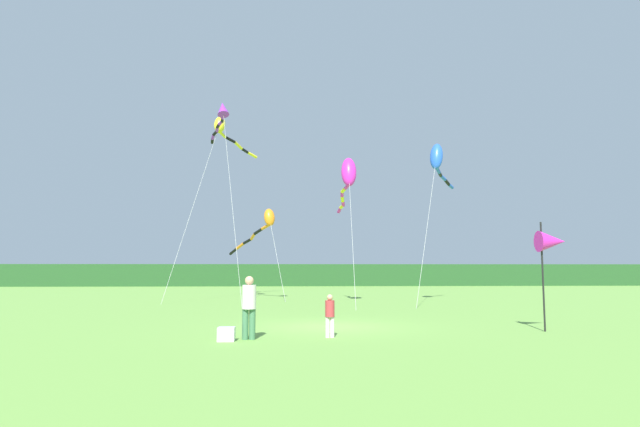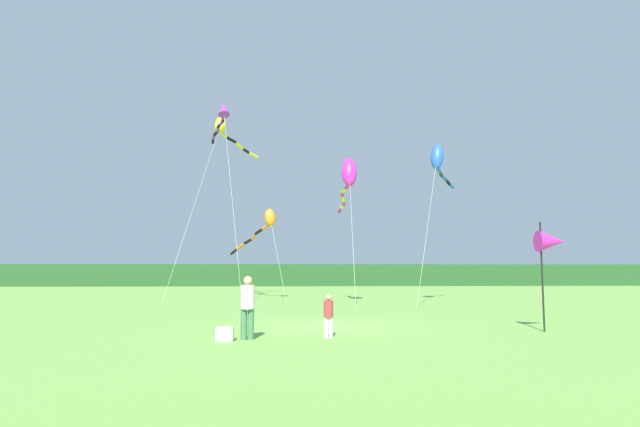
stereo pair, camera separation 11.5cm
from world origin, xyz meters
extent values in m
plane|color=#6B9E42|center=(0.00, 0.00, 0.00)|extent=(120.00, 120.00, 0.00)
cube|color=#234C23|center=(0.00, 45.00, 1.27)|extent=(108.00, 2.78, 2.54)
cylinder|color=#3F724C|center=(-2.64, -3.34, 0.43)|extent=(0.18, 0.18, 0.87)
cylinder|color=#3F724C|center=(-2.44, -3.34, 0.43)|extent=(0.18, 0.18, 0.87)
cylinder|color=silver|center=(-2.54, -3.34, 1.21)|extent=(0.40, 0.40, 0.69)
sphere|color=tan|center=(-2.54, -3.34, 1.68)|extent=(0.25, 0.25, 0.25)
cylinder|color=silver|center=(-0.26, -3.01, 0.30)|extent=(0.13, 0.13, 0.60)
cylinder|color=silver|center=(-0.12, -3.01, 0.30)|extent=(0.13, 0.13, 0.60)
cylinder|color=#B23338|center=(-0.19, -3.01, 0.84)|extent=(0.28, 0.28, 0.48)
sphere|color=tan|center=(-0.19, -3.01, 1.17)|extent=(0.18, 0.18, 0.18)
cube|color=silver|center=(-3.14, -3.62, 0.19)|extent=(0.47, 0.41, 0.39)
cylinder|color=black|center=(6.86, -1.83, 1.77)|extent=(0.06, 0.06, 3.55)
cone|color=#E026B2|center=(7.21, -1.83, 2.91)|extent=(0.90, 0.70, 0.70)
cylinder|color=#B2B2B2|center=(-7.48, 14.76, 5.89)|extent=(2.48, 4.89, 11.79)
ellipsoid|color=yellow|center=(-6.25, 17.19, 11.78)|extent=(1.12, 1.29, 1.37)
cylinder|color=yellow|center=(-6.11, 17.63, 11.22)|extent=(0.48, 0.97, 0.35)
cylinder|color=black|center=(-5.68, 18.42, 11.05)|extent=(0.77, 0.87, 0.37)
cylinder|color=yellow|center=(-5.18, 19.19, 10.82)|extent=(0.61, 0.97, 0.47)
cylinder|color=black|center=(-4.79, 20.03, 10.64)|extent=(0.56, 0.94, 0.29)
cylinder|color=yellow|center=(-4.30, 20.80, 10.48)|extent=(0.78, 0.86, 0.41)
cylinder|color=#B2B2B2|center=(-2.22, 15.24, 2.69)|extent=(1.15, 2.52, 5.40)
ellipsoid|color=orange|center=(-2.79, 16.48, 5.39)|extent=(1.04, 1.17, 1.34)
cylinder|color=orange|center=(-3.04, 16.96, 4.81)|extent=(0.71, 1.09, 0.40)
cylinder|color=black|center=(-3.58, 17.91, 4.57)|extent=(0.76, 1.08, 0.47)
cylinder|color=orange|center=(-4.01, 18.89, 4.27)|extent=(0.51, 1.15, 0.50)
cylinder|color=black|center=(-4.47, 19.87, 3.98)|extent=(0.80, 1.05, 0.46)
cylinder|color=orange|center=(-5.06, 20.77, 3.68)|extent=(0.79, 1.07, 0.54)
cylinder|color=black|center=(-5.65, 21.69, 3.32)|extent=(0.78, 1.08, 0.56)
cylinder|color=#B2B2B2|center=(6.12, 10.14, 4.31)|extent=(2.19, 3.48, 8.62)
ellipsoid|color=blue|center=(7.20, 11.86, 8.61)|extent=(1.22, 1.34, 1.77)
cylinder|color=blue|center=(7.36, 12.18, 7.86)|extent=(0.52, 0.77, 0.38)
cylinder|color=black|center=(7.66, 12.82, 7.73)|extent=(0.47, 0.75, 0.27)
cylinder|color=blue|center=(8.01, 13.43, 7.62)|extent=(0.61, 0.72, 0.35)
cylinder|color=black|center=(8.42, 14.00, 7.44)|extent=(0.60, 0.74, 0.39)
cylinder|color=blue|center=(8.83, 14.58, 7.28)|extent=(0.59, 0.72, 0.31)
cylinder|color=#B2B2B2|center=(1.88, 9.29, 3.78)|extent=(0.16, 4.24, 7.56)
ellipsoid|color=#E026B2|center=(1.95, 11.40, 7.55)|extent=(0.91, 1.36, 1.96)
cylinder|color=#E026B2|center=(1.88, 11.73, 6.77)|extent=(0.33, 0.73, 0.33)
cylinder|color=yellow|center=(1.76, 12.38, 6.65)|extent=(0.33, 0.72, 0.31)
cylinder|color=#E026B2|center=(1.71, 13.03, 6.51)|extent=(0.25, 0.72, 0.36)
cylinder|color=yellow|center=(1.79, 13.69, 6.31)|extent=(0.31, 0.75, 0.42)
cylinder|color=#E026B2|center=(1.89, 14.35, 6.10)|extent=(0.31, 0.74, 0.38)
cylinder|color=yellow|center=(1.89, 15.00, 5.97)|extent=(0.31, 0.71, 0.27)
cylinder|color=#E026B2|center=(1.79, 15.66, 5.83)|extent=(0.29, 0.74, 0.41)
cylinder|color=#B2B2B2|center=(-4.76, 11.73, 5.99)|extent=(1.81, 4.69, 11.99)
cone|color=purple|center=(-5.65, 14.06, 11.98)|extent=(1.05, 1.22, 1.15)
cylinder|color=purple|center=(-5.70, 14.31, 11.55)|extent=(0.29, 0.57, 0.30)
cylinder|color=black|center=(-5.78, 14.80, 11.47)|extent=(0.28, 0.55, 0.26)
cylinder|color=purple|center=(-5.93, 15.26, 11.40)|extent=(0.42, 0.56, 0.27)
cylinder|color=black|center=(-6.14, 15.71, 11.32)|extent=(0.39, 0.57, 0.28)
cylinder|color=purple|center=(-6.28, 16.19, 11.21)|extent=(0.30, 0.58, 0.34)
cylinder|color=black|center=(-6.46, 16.64, 11.06)|extent=(0.47, 0.57, 0.33)
cylinder|color=purple|center=(-6.67, 17.09, 10.91)|extent=(0.35, 0.59, 0.35)
cylinder|color=black|center=(-6.78, 17.57, 10.75)|extent=(0.30, 0.59, 0.36)
camera|label=1|loc=(-1.34, -19.17, 2.02)|focal=30.41mm
camera|label=2|loc=(-1.23, -19.18, 2.02)|focal=30.41mm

